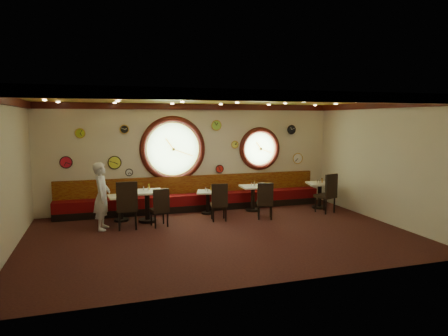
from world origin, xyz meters
TOP-DOWN VIEW (x-y plane):
  - floor at (0.00, 0.00)m, footprint 9.00×6.00m
  - ceiling at (0.00, 0.00)m, footprint 9.00×6.00m
  - wall_back at (0.00, 3.00)m, footprint 9.00×0.02m
  - wall_front at (0.00, -3.00)m, footprint 9.00×0.02m
  - wall_left at (-4.50, 0.00)m, footprint 0.02×6.00m
  - wall_right at (4.50, 0.00)m, footprint 0.02×6.00m
  - molding_back at (0.00, 2.95)m, footprint 9.00×0.10m
  - molding_front at (0.00, -2.95)m, footprint 9.00×0.10m
  - molding_left at (-4.45, 0.00)m, footprint 0.10×6.00m
  - molding_right at (4.45, 0.00)m, footprint 0.10×6.00m
  - banquette_base at (0.00, 2.72)m, footprint 8.00×0.55m
  - banquette_seat at (0.00, 2.72)m, footprint 8.00×0.55m
  - banquette_back at (0.00, 2.94)m, footprint 8.00×0.10m
  - porthole_left_glass at (-0.60, 3.00)m, footprint 1.66×0.02m
  - porthole_left_frame at (-0.60, 2.98)m, footprint 1.98×0.18m
  - porthole_left_ring at (-0.60, 2.95)m, footprint 1.61×0.03m
  - porthole_right_glass at (2.20, 3.00)m, footprint 1.10×0.02m
  - porthole_right_frame at (2.20, 2.98)m, footprint 1.38×0.18m
  - porthole_right_ring at (2.20, 2.95)m, footprint 1.09×0.03m
  - wall_clock_0 at (-2.30, 2.96)m, footprint 0.36×0.03m
  - wall_clock_1 at (3.30, 2.96)m, footprint 0.28×0.03m
  - wall_clock_2 at (-3.60, 2.96)m, footprint 0.32×0.03m
  - wall_clock_3 at (-1.90, 2.96)m, footprint 0.20×0.03m
  - wall_clock_4 at (3.55, 2.96)m, footprint 0.34×0.03m
  - wall_clock_5 at (0.75, 2.96)m, footprint 0.30×0.03m
  - wall_clock_6 at (-2.00, 2.96)m, footprint 0.24×0.03m
  - wall_clock_7 at (0.85, 2.96)m, footprint 0.24×0.03m
  - wall_clock_8 at (-3.20, 2.96)m, footprint 0.26×0.03m
  - wall_clock_9 at (1.35, 2.96)m, footprint 0.22×0.03m
  - table_a at (-2.20, 2.06)m, footprint 0.70×0.70m
  - table_b at (-1.53, 1.77)m, footprint 0.81×0.81m
  - table_c at (0.25, 2.17)m, footprint 0.76×0.76m
  - table_d at (1.65, 2.13)m, footprint 0.70×0.70m
  - table_e at (3.75, 1.85)m, footprint 0.85×0.85m
  - chair_a at (-2.09, 1.13)m, footprint 0.54×0.54m
  - chair_b at (-1.27, 1.13)m, footprint 0.48×0.48m
  - chair_c at (0.33, 1.25)m, footprint 0.49×0.49m
  - chair_d at (1.58, 1.05)m, footprint 0.55×0.55m
  - chair_e at (3.64, 1.20)m, footprint 0.62×0.62m
  - condiment_a_salt at (-2.29, 2.12)m, footprint 0.03×0.03m
  - condiment_b_salt at (-1.61, 1.87)m, footprint 0.04×0.04m
  - condiment_c_salt at (0.21, 2.26)m, footprint 0.04×0.04m
  - condiment_d_salt at (1.62, 2.19)m, footprint 0.03×0.03m
  - condiment_a_pepper at (-2.14, 2.02)m, footprint 0.03×0.03m
  - condiment_b_pepper at (-1.50, 1.77)m, footprint 0.04×0.04m
  - condiment_c_pepper at (0.23, 2.10)m, footprint 0.03×0.03m
  - condiment_d_pepper at (1.66, 2.08)m, footprint 0.04×0.04m
  - condiment_a_bottle at (-2.13, 2.18)m, footprint 0.05×0.05m
  - condiment_b_bottle at (-1.46, 1.90)m, footprint 0.05×0.05m
  - condiment_c_bottle at (0.38, 2.27)m, footprint 0.05×0.05m
  - condiment_d_bottle at (1.72, 2.21)m, footprint 0.04×0.04m
  - condiment_e_salt at (3.69, 1.92)m, footprint 0.03×0.03m
  - condiment_e_pepper at (3.72, 1.81)m, footprint 0.04×0.04m
  - condiment_e_bottle at (3.84, 1.87)m, footprint 0.04×0.04m
  - waiter at (-2.68, 1.35)m, footprint 0.51×0.68m

SIDE VIEW (x-z plane):
  - floor at x=0.00m, z-range 0.00..0.00m
  - banquette_base at x=0.00m, z-range 0.00..0.20m
  - banquette_seat at x=0.00m, z-range 0.20..0.50m
  - table_c at x=0.25m, z-range 0.09..0.75m
  - table_a at x=-2.20m, z-range 0.09..0.79m
  - table_d at x=1.65m, z-range 0.10..0.86m
  - table_e at x=3.75m, z-range 0.10..0.89m
  - table_b at x=-1.53m, z-range 0.11..0.95m
  - chair_b at x=-1.27m, z-range 0.26..0.88m
  - chair_d at x=1.58m, z-range 0.27..0.91m
  - chair_c at x=0.33m, z-range 0.27..0.91m
  - chair_e at x=3.64m, z-range 0.30..1.02m
  - chair_a at x=-2.09m, z-range 0.32..1.08m
  - condiment_c_pepper at x=0.23m, z-range 0.66..0.76m
  - condiment_c_salt at x=0.21m, z-range 0.66..0.77m
  - condiment_a_pepper at x=-2.14m, z-range 0.70..0.78m
  - condiment_a_salt at x=-2.29m, z-range 0.70..0.79m
  - condiment_c_bottle at x=0.38m, z-range 0.66..0.82m
  - banquette_back at x=0.00m, z-range 0.48..1.02m
  - condiment_a_bottle at x=-2.13m, z-range 0.70..0.84m
  - condiment_d_salt at x=1.62m, z-range 0.76..0.85m
  - condiment_d_pepper at x=1.66m, z-range 0.76..0.86m
  - condiment_d_bottle at x=1.72m, z-range 0.76..0.90m
  - condiment_e_salt at x=3.69m, z-range 0.79..0.88m
  - condiment_e_pepper at x=3.72m, z-range 0.79..0.89m
  - waiter at x=-2.68m, z-range 0.00..1.68m
  - condiment_e_bottle at x=3.84m, z-range 0.79..0.93m
  - condiment_b_pepper at x=-1.50m, z-range 0.84..0.95m
  - condiment_b_salt at x=-1.61m, z-range 0.84..0.95m
  - condiment_b_bottle at x=-1.46m, z-range 0.84..1.01m
  - wall_clock_3 at x=-1.90m, z-range 1.10..1.30m
  - wall_clock_7 at x=0.85m, z-range 1.08..1.32m
  - wall_clock_4 at x=3.55m, z-range 1.28..1.62m
  - wall_clock_0 at x=-2.30m, z-range 1.32..1.68m
  - wall_clock_2 at x=-3.60m, z-range 1.39..1.71m
  - wall_back at x=0.00m, z-range 0.00..3.20m
  - wall_front at x=0.00m, z-range 0.00..3.20m
  - wall_left at x=-4.50m, z-range 0.00..3.20m
  - wall_right at x=4.50m, z-range 0.00..3.20m
  - porthole_right_ring at x=2.20m, z-range 1.26..2.34m
  - porthole_right_glass at x=2.20m, z-range 1.25..2.35m
  - porthole_right_frame at x=2.20m, z-range 1.11..2.49m
  - porthole_left_glass at x=-0.60m, z-range 1.02..2.68m
  - porthole_left_frame at x=-0.60m, z-range 0.86..2.84m
  - porthole_left_ring at x=-0.60m, z-range 1.04..2.66m
  - wall_clock_9 at x=1.35m, z-range 1.84..2.06m
  - wall_clock_8 at x=-3.20m, z-range 2.22..2.48m
  - wall_clock_1 at x=3.30m, z-range 2.26..2.54m
  - wall_clock_6 at x=-2.00m, z-range 2.33..2.57m
  - wall_clock_5 at x=0.75m, z-range 2.40..2.70m
  - molding_back at x=0.00m, z-range 3.02..3.20m
  - molding_front at x=0.00m, z-range 3.02..3.20m
  - molding_left at x=-4.45m, z-range 3.02..3.20m
  - molding_right at x=4.45m, z-range 3.02..3.20m
  - ceiling at x=0.00m, z-range 3.19..3.21m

